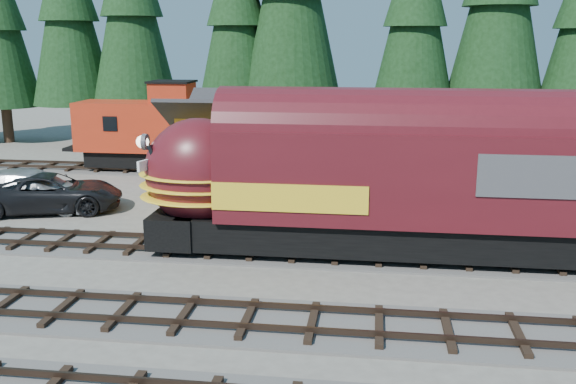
# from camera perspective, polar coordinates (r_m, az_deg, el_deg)

# --- Properties ---
(ground) EXTENTS (120.00, 120.00, 0.00)m
(ground) POSITION_cam_1_polar(r_m,az_deg,el_deg) (19.79, -0.76, -9.25)
(ground) COLOR #6B665B
(ground) RESTS_ON ground
(track_spur) EXTENTS (32.00, 3.20, 0.33)m
(track_spur) POSITION_cam_1_polar(r_m,az_deg,el_deg) (38.99, -11.46, 1.91)
(track_spur) COLOR #4C4947
(track_spur) RESTS_ON ground
(depot) EXTENTS (12.80, 7.00, 5.30)m
(depot) POSITION_cam_1_polar(r_m,az_deg,el_deg) (29.08, 2.28, 4.14)
(depot) COLOR #C6891C
(depot) RESTS_ON ground
(conifer_backdrop) EXTENTS (78.52, 20.83, 16.50)m
(conifer_backdrop) POSITION_cam_1_polar(r_m,az_deg,el_deg) (42.88, 10.39, 16.03)
(conifer_backdrop) COLOR black
(conifer_backdrop) RESTS_ON ground
(locomotive) EXTENTS (16.88, 3.35, 4.59)m
(locomotive) POSITION_cam_1_polar(r_m,az_deg,el_deg) (22.62, 6.80, 0.63)
(locomotive) COLOR black
(locomotive) RESTS_ON ground
(caboose) EXTENTS (9.44, 2.74, 4.91)m
(caboose) POSITION_cam_1_polar(r_m,az_deg,el_deg) (38.54, -11.38, 5.40)
(caboose) COLOR black
(caboose) RESTS_ON ground
(pickup_truck_a) EXTENTS (6.80, 4.47, 1.74)m
(pickup_truck_a) POSITION_cam_1_polar(r_m,az_deg,el_deg) (30.99, -20.31, -0.06)
(pickup_truck_a) COLOR black
(pickup_truck_a) RESTS_ON ground
(pickup_truck_b) EXTENTS (6.54, 3.08, 1.84)m
(pickup_truck_b) POSITION_cam_1_polar(r_m,az_deg,el_deg) (31.56, -21.84, 0.14)
(pickup_truck_b) COLOR #A6AAAE
(pickup_truck_b) RESTS_ON ground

